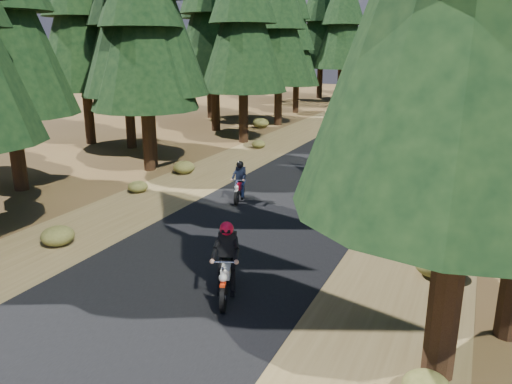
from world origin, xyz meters
TOP-DOWN VIEW (x-y plane):
  - ground at (0.00, 0.00)m, footprint 120.00×120.00m
  - road at (0.00, 5.00)m, footprint 6.00×100.00m
  - shoulder_l at (-4.60, 5.00)m, footprint 3.20×100.00m
  - shoulder_r at (4.60, 5.00)m, footprint 3.20×100.00m
  - pine_forest at (-0.02, 21.05)m, footprint 34.59×55.08m
  - understory_shrubs at (1.56, 7.61)m, footprint 16.79×29.74m
  - rider_lead at (1.24, -2.80)m, footprint 1.20×1.96m
  - rider_follow at (-1.61, 3.65)m, footprint 0.86×1.65m

SIDE VIEW (x-z plane):
  - ground at x=0.00m, z-range 0.00..0.00m
  - shoulder_l at x=-4.60m, z-range 0.00..0.01m
  - shoulder_r at x=4.60m, z-range 0.00..0.01m
  - road at x=0.00m, z-range 0.00..0.01m
  - understory_shrubs at x=1.56m, z-range -0.04..0.61m
  - rider_follow at x=-1.61m, z-range -0.23..1.18m
  - rider_lead at x=1.24m, z-range -0.27..1.41m
  - pine_forest at x=-0.02m, z-range -0.27..16.05m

